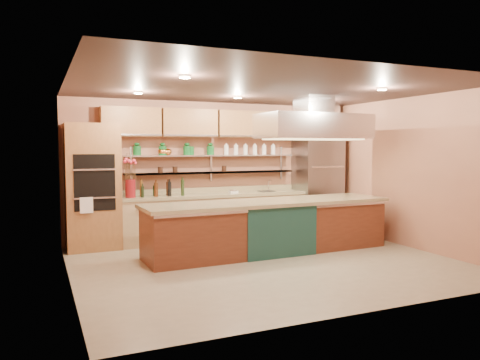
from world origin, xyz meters
name	(u,v)px	position (x,y,z in m)	size (l,w,h in m)	color
floor	(267,263)	(0.00, 0.00, -0.01)	(6.00, 5.00, 0.02)	gray
ceiling	(267,88)	(0.00, 0.00, 2.80)	(6.00, 5.00, 0.02)	black
wall_back	(213,170)	(0.00, 2.50, 1.40)	(6.00, 0.04, 2.80)	#A4694D
wall_front	(369,190)	(0.00, -2.50, 1.40)	(6.00, 0.04, 2.80)	#A4694D
wall_left	(68,182)	(-3.00, 0.00, 1.40)	(0.04, 5.00, 2.80)	#A4694D
wall_right	(411,173)	(3.00, 0.00, 1.40)	(0.04, 5.00, 2.80)	#A4694D
oven_stack	(93,187)	(-2.45, 2.18, 1.15)	(0.95, 0.64, 2.30)	#956236
refrigerator	(318,184)	(2.35, 2.14, 1.05)	(0.95, 0.72, 2.10)	gray
back_counter	(216,216)	(-0.05, 2.20, 0.47)	(3.84, 0.64, 0.93)	tan
wall_shelf_lower	(213,173)	(-0.05, 2.37, 1.35)	(3.60, 0.26, 0.03)	silver
wall_shelf_upper	(213,156)	(-0.05, 2.37, 1.70)	(3.60, 0.26, 0.03)	silver
upper_cabinets	(216,124)	(0.00, 2.32, 2.35)	(4.60, 0.36, 0.55)	#956236
range_hood	(313,126)	(1.28, 0.66, 2.25)	(2.00, 1.00, 0.45)	silver
ceiling_downlights	(262,92)	(0.00, 0.20, 2.77)	(4.00, 2.80, 0.02)	#FFE5A5
island	(269,227)	(0.38, 0.66, 0.46)	(4.43, 0.96, 0.92)	brown
flower_vase	(130,189)	(-1.78, 2.15, 1.10)	(0.19, 0.19, 0.34)	maroon
oil_bottle_cluster	(162,189)	(-1.17, 2.15, 1.08)	(0.90, 0.26, 0.29)	black
kitchen_scale	(233,191)	(0.32, 2.15, 0.98)	(0.16, 0.12, 0.09)	silver
bar_faucet	(268,186)	(1.18, 2.25, 1.05)	(0.03, 0.03, 0.23)	white
copper_kettle	(167,152)	(-1.00, 2.37, 1.78)	(0.17, 0.17, 0.13)	#C6712D
green_canister	(190,151)	(-0.53, 2.37, 1.80)	(0.14, 0.14, 0.17)	#104E1D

